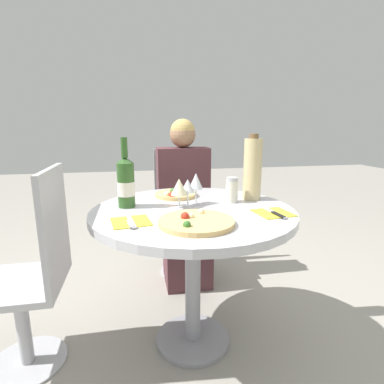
# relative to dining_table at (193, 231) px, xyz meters

# --- Properties ---
(ground_plane) EXTENTS (12.00, 12.00, 0.00)m
(ground_plane) POSITION_rel_dining_table_xyz_m (0.00, 0.00, -0.61)
(ground_plane) COLOR gray
(ground_plane) RESTS_ON ground
(dining_table) EXTENTS (0.95, 0.95, 0.72)m
(dining_table) POSITION_rel_dining_table_xyz_m (0.00, 0.00, 0.00)
(dining_table) COLOR gray
(dining_table) RESTS_ON ground_plane
(chair_behind_diner) EXTENTS (0.39, 0.39, 0.92)m
(chair_behind_diner) POSITION_rel_dining_table_xyz_m (0.08, 0.83, -0.17)
(chair_behind_diner) COLOR #ADADB2
(chair_behind_diner) RESTS_ON ground_plane
(seated_diner) EXTENTS (0.37, 0.40, 1.14)m
(seated_diner) POSITION_rel_dining_table_xyz_m (0.08, 0.69, -0.10)
(seated_diner) COLOR #512D33
(seated_diner) RESTS_ON ground_plane
(chair_empty_side) EXTENTS (0.39, 0.39, 0.92)m
(chair_empty_side) POSITION_rel_dining_table_xyz_m (-0.72, -0.00, -0.17)
(chair_empty_side) COLOR #ADADB2
(chair_empty_side) RESTS_ON ground_plane
(pizza_large) EXTENTS (0.30, 0.30, 0.04)m
(pizza_large) POSITION_rel_dining_table_xyz_m (-0.03, -0.23, 0.12)
(pizza_large) COLOR #DBB26B
(pizza_large) RESTS_ON dining_table
(pizza_small_far) EXTENTS (0.23, 0.23, 0.05)m
(pizza_small_far) POSITION_rel_dining_table_xyz_m (-0.05, 0.25, 0.12)
(pizza_small_far) COLOR #DBB26B
(pizza_small_far) RESTS_ON dining_table
(wine_bottle) EXTENTS (0.08, 0.08, 0.33)m
(wine_bottle) POSITION_rel_dining_table_xyz_m (-0.30, 0.09, 0.23)
(wine_bottle) COLOR #2D5623
(wine_bottle) RESTS_ON dining_table
(tall_carafe) EXTENTS (0.09, 0.09, 0.34)m
(tall_carafe) POSITION_rel_dining_table_xyz_m (0.34, 0.12, 0.27)
(tall_carafe) COLOR tan
(tall_carafe) RESTS_ON dining_table
(sugar_shaker) EXTENTS (0.06, 0.06, 0.13)m
(sugar_shaker) POSITION_rel_dining_table_xyz_m (0.22, 0.08, 0.17)
(sugar_shaker) COLOR silver
(sugar_shaker) RESTS_ON dining_table
(wine_glass_front_left) EXTENTS (0.08, 0.08, 0.14)m
(wine_glass_front_left) POSITION_rel_dining_table_xyz_m (-0.06, 0.02, 0.21)
(wine_glass_front_left) COLOR silver
(wine_glass_front_left) RESTS_ON dining_table
(wine_glass_center) EXTENTS (0.07, 0.07, 0.13)m
(wine_glass_center) POSITION_rel_dining_table_xyz_m (-0.02, 0.05, 0.21)
(wine_glass_center) COLOR silver
(wine_glass_center) RESTS_ON dining_table
(wine_glass_back_right) EXTENTS (0.07, 0.07, 0.16)m
(wine_glass_back_right) POSITION_rel_dining_table_xyz_m (0.03, 0.08, 0.22)
(wine_glass_back_right) COLOR silver
(wine_glass_back_right) RESTS_ON dining_table
(place_setting_left) EXTENTS (0.17, 0.19, 0.01)m
(place_setting_left) POSITION_rel_dining_table_xyz_m (-0.29, -0.15, 0.11)
(place_setting_left) COLOR yellow
(place_setting_left) RESTS_ON dining_table
(place_setting_right) EXTENTS (0.17, 0.19, 0.01)m
(place_setting_right) POSITION_rel_dining_table_xyz_m (0.33, -0.15, 0.11)
(place_setting_right) COLOR yellow
(place_setting_right) RESTS_ON dining_table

